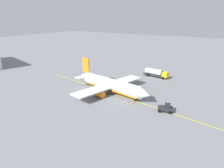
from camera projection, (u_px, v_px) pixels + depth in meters
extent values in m
plane|color=slate|center=(112.00, 93.00, 67.05)|extent=(400.00, 400.00, 0.00)
cylinder|color=white|center=(112.00, 85.00, 66.18)|extent=(22.80, 7.99, 3.65)
cube|color=orange|center=(112.00, 88.00, 66.49)|extent=(21.45, 7.10, 1.02)
cone|color=white|center=(145.00, 94.00, 57.93)|extent=(3.75, 4.05, 3.50)
cone|color=white|center=(85.00, 76.00, 74.73)|extent=(4.90, 3.90, 3.10)
cube|color=orange|center=(86.00, 65.00, 73.12)|extent=(3.21, 0.98, 5.20)
cube|color=white|center=(86.00, 76.00, 74.30)|extent=(4.00, 8.71, 0.24)
cube|color=white|center=(110.00, 85.00, 66.98)|extent=(10.00, 27.44, 0.36)
cylinder|color=orange|center=(122.00, 86.00, 70.40)|extent=(3.55, 2.69, 2.10)
cylinder|color=orange|center=(99.00, 94.00, 63.27)|extent=(3.55, 2.69, 2.10)
cylinder|color=#4C4C51|center=(136.00, 97.00, 60.52)|extent=(0.24, 0.24, 1.18)
cylinder|color=black|center=(136.00, 99.00, 60.70)|extent=(1.16, 0.61, 1.10)
cylinder|color=#4C4C51|center=(113.00, 86.00, 69.80)|extent=(0.24, 0.24, 1.18)
cylinder|color=black|center=(113.00, 88.00, 69.98)|extent=(1.16, 0.61, 1.10)
cylinder|color=#4C4C51|center=(102.00, 90.00, 66.24)|extent=(0.24, 0.24, 1.18)
cylinder|color=black|center=(102.00, 92.00, 66.42)|extent=(1.16, 0.61, 1.10)
cube|color=#2D2D33|center=(155.00, 75.00, 84.57)|extent=(10.10, 3.91, 0.30)
cube|color=yellow|center=(165.00, 75.00, 81.46)|extent=(2.33, 2.67, 2.00)
cube|color=black|center=(168.00, 74.00, 80.78)|extent=(0.45, 2.00, 0.90)
cylinder|color=silver|center=(154.00, 72.00, 84.55)|extent=(7.30, 3.30, 2.30)
cylinder|color=black|center=(166.00, 77.00, 82.95)|extent=(1.14, 0.51, 1.10)
cylinder|color=black|center=(163.00, 78.00, 81.15)|extent=(1.14, 0.51, 1.10)
cylinder|color=black|center=(151.00, 74.00, 87.05)|extent=(1.14, 0.51, 1.10)
cylinder|color=black|center=(148.00, 75.00, 85.26)|extent=(1.14, 0.51, 1.10)
cube|color=#232328|center=(165.00, 109.00, 53.89)|extent=(3.98, 2.82, 0.90)
cube|color=black|center=(168.00, 106.00, 53.46)|extent=(1.75, 1.89, 0.90)
cylinder|color=black|center=(160.00, 111.00, 53.52)|extent=(0.85, 0.49, 0.80)
cylinder|color=black|center=(160.00, 108.00, 55.32)|extent=(0.85, 0.49, 0.80)
cylinder|color=black|center=(170.00, 112.00, 52.74)|extent=(0.85, 0.49, 0.80)
cylinder|color=black|center=(171.00, 109.00, 54.54)|extent=(0.85, 0.49, 0.80)
cube|color=navy|center=(135.00, 79.00, 80.84)|extent=(0.54, 0.53, 0.85)
cube|color=yellow|center=(135.00, 77.00, 80.62)|extent=(0.63, 0.62, 0.60)
sphere|color=tan|center=(135.00, 76.00, 80.48)|extent=(0.24, 0.24, 0.24)
cone|color=#F2590F|center=(132.00, 103.00, 58.47)|extent=(0.57, 0.57, 0.64)
cube|color=yellow|center=(112.00, 93.00, 67.05)|extent=(65.27, 13.31, 0.01)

